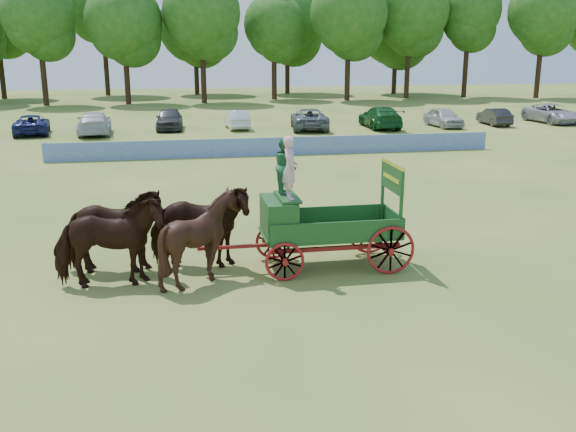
{
  "coord_description": "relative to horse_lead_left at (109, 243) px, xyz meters",
  "views": [
    {
      "loc": [
        -7.12,
        -18.47,
        6.23
      ],
      "look_at": [
        -3.77,
        -0.35,
        1.3
      ],
      "focal_mm": 40.0,
      "sensor_mm": 36.0,
      "label": 1
    }
  ],
  "objects": [
    {
      "name": "farm_dray",
      "position": [
        5.34,
        0.57,
        0.46
      ],
      "size": [
        6.0,
        2.0,
        3.87
      ],
      "color": "maroon",
      "rests_on": "ground"
    },
    {
      "name": "sponsor_banner",
      "position": [
        7.82,
        19.9,
        -0.7
      ],
      "size": [
        26.0,
        0.08,
        1.05
      ],
      "primitive_type": "cube",
      "color": "#1E4FA3",
      "rests_on": "ground"
    },
    {
      "name": "parked_cars",
      "position": [
        11.05,
        31.69,
        -0.46
      ],
      "size": [
        57.72,
        7.34,
        1.65
      ],
      "color": "silver",
      "rests_on": "ground"
    },
    {
      "name": "ground",
      "position": [
        8.82,
        1.9,
        -1.23
      ],
      "size": [
        160.0,
        160.0,
        0.0
      ],
      "primitive_type": "plane",
      "color": "#A09448",
      "rests_on": "ground"
    },
    {
      "name": "horse_wheel_right",
      "position": [
        2.4,
        1.1,
        0.0
      ],
      "size": [
        3.06,
        1.71,
        2.45
      ],
      "primitive_type": "imported",
      "rotation": [
        0.0,
        0.0,
        1.43
      ],
      "color": "black",
      "rests_on": "ground"
    },
    {
      "name": "horse_lead_right",
      "position": [
        0.0,
        1.1,
        0.0
      ],
      "size": [
        3.02,
        1.61,
        2.45
      ],
      "primitive_type": "imported",
      "rotation": [
        0.0,
        0.0,
        1.47
      ],
      "color": "black",
      "rests_on": "ground"
    },
    {
      "name": "horse_wheel_left",
      "position": [
        2.4,
        0.0,
        0.0
      ],
      "size": [
        2.4,
        2.18,
        2.46
      ],
      "primitive_type": "imported",
      "rotation": [
        0.0,
        0.0,
        1.48
      ],
      "color": "black",
      "rests_on": "ground"
    },
    {
      "name": "treeline",
      "position": [
        6.35,
        61.19,
        8.16
      ],
      "size": [
        97.69,
        22.43,
        15.71
      ],
      "color": "#382314",
      "rests_on": "ground"
    },
    {
      "name": "horse_lead_left",
      "position": [
        0.0,
        0.0,
        0.0
      ],
      "size": [
        2.92,
        1.37,
        2.45
      ],
      "primitive_type": "imported",
      "rotation": [
        0.0,
        0.0,
        1.59
      ],
      "color": "black",
      "rests_on": "ground"
    }
  ]
}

